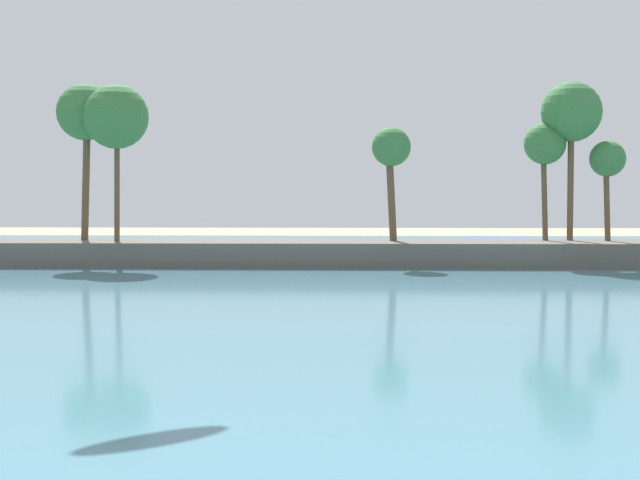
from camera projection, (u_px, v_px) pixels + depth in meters
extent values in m
cube|color=teal|center=(331.00, 279.00, 57.69)|extent=(220.00, 99.89, 0.06)
cube|color=#605B54|center=(334.00, 254.00, 67.57)|extent=(116.71, 6.00, 1.80)
cylinder|color=brown|center=(86.00, 176.00, 68.81)|extent=(0.97, 0.91, 9.37)
sphere|color=#38753D|center=(85.00, 112.00, 68.54)|extent=(4.13, 4.13, 4.13)
cylinder|color=brown|center=(544.00, 192.00, 68.35)|extent=(0.57, 0.80, 7.05)
sphere|color=#38753D|center=(545.00, 144.00, 68.15)|extent=(3.03, 3.03, 3.03)
cylinder|color=brown|center=(117.00, 179.00, 67.38)|extent=(0.42, 0.85, 8.92)
sphere|color=#38753D|center=(116.00, 117.00, 67.12)|extent=(4.61, 4.61, 4.61)
cylinder|color=brown|center=(607.00, 200.00, 67.67)|extent=(0.66, 0.47, 5.93)
sphere|color=#38753D|center=(608.00, 159.00, 67.50)|extent=(2.58, 2.58, 2.58)
cylinder|color=brown|center=(391.00, 194.00, 67.68)|extent=(0.87, 0.59, 6.79)
sphere|color=#38753D|center=(391.00, 147.00, 67.48)|extent=(2.80, 2.80, 2.80)
cylinder|color=brown|center=(571.00, 176.00, 68.04)|extent=(0.53, 0.70, 9.31)
sphere|color=#38753D|center=(572.00, 112.00, 67.77)|extent=(4.35, 4.35, 4.35)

